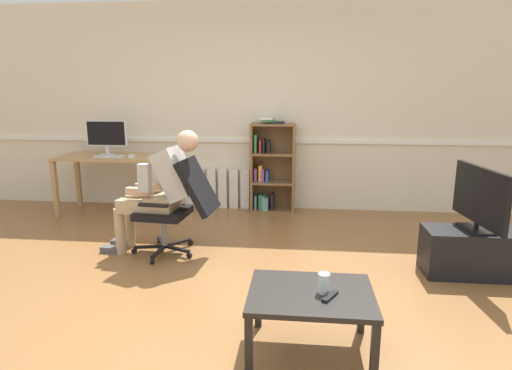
{
  "coord_description": "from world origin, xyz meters",
  "views": [
    {
      "loc": [
        0.57,
        -3.07,
        1.57
      ],
      "look_at": [
        0.15,
        0.85,
        0.7
      ],
      "focal_mm": 29.98,
      "sensor_mm": 36.0,
      "label": 1
    }
  ],
  "objects_px": {
    "spare_remote": "(330,296)",
    "tv_stand": "(473,252)",
    "tv_screen": "(480,198)",
    "drinking_glass": "(324,283)",
    "coffee_table": "(311,299)",
    "radiator": "(217,188)",
    "office_chair": "(179,203)",
    "computer_desk": "(112,163)",
    "bookshelf": "(270,169)",
    "computer_mouse": "(132,156)",
    "keyboard": "(109,156)",
    "imac_monitor": "(106,135)",
    "person_seated": "(160,189)"
  },
  "relations": [
    {
      "from": "imac_monitor",
      "to": "keyboard",
      "type": "bearing_deg",
      "value": -61.25
    },
    {
      "from": "bookshelf",
      "to": "drinking_glass",
      "type": "height_order",
      "value": "bookshelf"
    },
    {
      "from": "radiator",
      "to": "office_chair",
      "type": "height_order",
      "value": "office_chair"
    },
    {
      "from": "office_chair",
      "to": "spare_remote",
      "type": "distance_m",
      "value": 2.06
    },
    {
      "from": "bookshelf",
      "to": "radiator",
      "type": "height_order",
      "value": "bookshelf"
    },
    {
      "from": "keyboard",
      "to": "office_chair",
      "type": "bearing_deg",
      "value": -44.47
    },
    {
      "from": "drinking_glass",
      "to": "computer_mouse",
      "type": "bearing_deg",
      "value": 129.53
    },
    {
      "from": "computer_desk",
      "to": "tv_stand",
      "type": "xyz_separation_m",
      "value": [
        3.94,
        -1.55,
        -0.45
      ]
    },
    {
      "from": "computer_mouse",
      "to": "person_seated",
      "type": "relative_size",
      "value": 0.08
    },
    {
      "from": "radiator",
      "to": "bookshelf",
      "type": "bearing_deg",
      "value": -7.68
    },
    {
      "from": "computer_desk",
      "to": "person_seated",
      "type": "height_order",
      "value": "person_seated"
    },
    {
      "from": "imac_monitor",
      "to": "coffee_table",
      "type": "relative_size",
      "value": 0.73
    },
    {
      "from": "computer_desk",
      "to": "person_seated",
      "type": "distance_m",
      "value": 1.72
    },
    {
      "from": "computer_desk",
      "to": "radiator",
      "type": "xyz_separation_m",
      "value": [
        1.3,
        0.39,
        -0.38
      ]
    },
    {
      "from": "person_seated",
      "to": "spare_remote",
      "type": "relative_size",
      "value": 8.11
    },
    {
      "from": "imac_monitor",
      "to": "radiator",
      "type": "bearing_deg",
      "value": 12.75
    },
    {
      "from": "tv_screen",
      "to": "drinking_glass",
      "type": "relative_size",
      "value": 6.9
    },
    {
      "from": "coffee_table",
      "to": "radiator",
      "type": "bearing_deg",
      "value": 110.43
    },
    {
      "from": "computer_desk",
      "to": "coffee_table",
      "type": "height_order",
      "value": "computer_desk"
    },
    {
      "from": "tv_stand",
      "to": "drinking_glass",
      "type": "bearing_deg",
      "value": -136.18
    },
    {
      "from": "imac_monitor",
      "to": "bookshelf",
      "type": "bearing_deg",
      "value": 5.78
    },
    {
      "from": "bookshelf",
      "to": "tv_stand",
      "type": "bearing_deg",
      "value": -44.13
    },
    {
      "from": "keyboard",
      "to": "computer_mouse",
      "type": "xyz_separation_m",
      "value": [
        0.29,
        0.02,
        0.01
      ]
    },
    {
      "from": "radiator",
      "to": "spare_remote",
      "type": "bearing_deg",
      "value": -68.31
    },
    {
      "from": "office_chair",
      "to": "drinking_glass",
      "type": "relative_size",
      "value": 7.98
    },
    {
      "from": "imac_monitor",
      "to": "tv_screen",
      "type": "distance_m",
      "value": 4.35
    },
    {
      "from": "imac_monitor",
      "to": "tv_stand",
      "type": "height_order",
      "value": "imac_monitor"
    },
    {
      "from": "tv_stand",
      "to": "tv_screen",
      "type": "bearing_deg",
      "value": 6.69
    },
    {
      "from": "tv_stand",
      "to": "spare_remote",
      "type": "bearing_deg",
      "value": -134.11
    },
    {
      "from": "computer_desk",
      "to": "bookshelf",
      "type": "height_order",
      "value": "bookshelf"
    },
    {
      "from": "computer_mouse",
      "to": "spare_remote",
      "type": "xyz_separation_m",
      "value": [
        2.29,
        -2.79,
        -0.36
      ]
    },
    {
      "from": "computer_desk",
      "to": "tv_screen",
      "type": "relative_size",
      "value": 1.63
    },
    {
      "from": "imac_monitor",
      "to": "spare_remote",
      "type": "bearing_deg",
      "value": -47.96
    },
    {
      "from": "imac_monitor",
      "to": "spare_remote",
      "type": "distance_m",
      "value": 4.07
    },
    {
      "from": "imac_monitor",
      "to": "office_chair",
      "type": "distance_m",
      "value": 2.03
    },
    {
      "from": "tv_stand",
      "to": "radiator",
      "type": "bearing_deg",
      "value": 143.58
    },
    {
      "from": "computer_desk",
      "to": "coffee_table",
      "type": "distance_m",
      "value": 3.81
    },
    {
      "from": "spare_remote",
      "to": "keyboard",
      "type": "bearing_deg",
      "value": -17.1
    },
    {
      "from": "computer_desk",
      "to": "keyboard",
      "type": "distance_m",
      "value": 0.18
    },
    {
      "from": "bookshelf",
      "to": "radiator",
      "type": "xyz_separation_m",
      "value": [
        -0.73,
        0.1,
        -0.3
      ]
    },
    {
      "from": "tv_stand",
      "to": "coffee_table",
      "type": "relative_size",
      "value": 1.12
    },
    {
      "from": "computer_mouse",
      "to": "radiator",
      "type": "xyz_separation_m",
      "value": [
        0.97,
        0.51,
        -0.5
      ]
    },
    {
      "from": "person_seated",
      "to": "tv_stand",
      "type": "distance_m",
      "value": 2.89
    },
    {
      "from": "bookshelf",
      "to": "office_chair",
      "type": "relative_size",
      "value": 1.3
    },
    {
      "from": "office_chair",
      "to": "spare_remote",
      "type": "xyz_separation_m",
      "value": [
        1.34,
        -1.56,
        -0.11
      ]
    },
    {
      "from": "imac_monitor",
      "to": "tv_screen",
      "type": "xyz_separation_m",
      "value": [
        4.02,
        -1.63,
        -0.33
      ]
    },
    {
      "from": "coffee_table",
      "to": "tv_screen",
      "type": "bearing_deg",
      "value": 42.23
    },
    {
      "from": "spare_remote",
      "to": "tv_stand",
      "type": "bearing_deg",
      "value": -104.12
    },
    {
      "from": "keyboard",
      "to": "tv_stand",
      "type": "xyz_separation_m",
      "value": [
        3.9,
        -1.41,
        -0.56
      ]
    },
    {
      "from": "radiator",
      "to": "coffee_table",
      "type": "height_order",
      "value": "radiator"
    }
  ]
}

